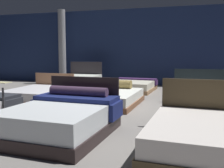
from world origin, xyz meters
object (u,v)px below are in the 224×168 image
object	(u,v)px
bed_2	(202,135)
bed_3	(39,94)
bed_1	(62,118)
bed_6	(78,82)
support_pillar	(62,47)
bed_4	(111,97)
bed_5	(200,100)
bed_7	(132,86)
bed_8	(196,87)
price_sign	(4,113)

from	to	relation	value
bed_2	bed_3	world-z (taller)	bed_2
bed_1	bed_2	world-z (taller)	bed_2
bed_1	bed_6	bearing A→B (deg)	114.05
bed_6	support_pillar	size ratio (longest dim) A/B	0.57
bed_1	bed_3	world-z (taller)	bed_1
bed_2	bed_4	size ratio (longest dim) A/B	1.02
bed_2	bed_6	distance (m)	7.54
bed_5	bed_7	size ratio (longest dim) A/B	0.97
bed_2	support_pillar	world-z (taller)	support_pillar
bed_1	bed_7	xyz separation A→B (m)	(0.04, 5.80, -0.10)
bed_1	bed_5	bearing A→B (deg)	52.84
bed_7	bed_2	bearing A→B (deg)	-64.85
bed_3	bed_8	distance (m)	5.58
bed_6	bed_8	bearing A→B (deg)	-1.26
bed_3	bed_7	distance (m)	3.75
bed_3	bed_6	xyz separation A→B (m)	(-0.02, 3.03, 0.07)
bed_1	bed_3	distance (m)	3.66
bed_4	bed_8	world-z (taller)	bed_4
bed_7	support_pillar	bearing A→B (deg)	162.51
bed_1	bed_2	xyz separation A→B (m)	(2.38, -0.01, -0.08)
bed_2	bed_6	bearing A→B (deg)	131.15
bed_8	price_sign	world-z (taller)	price_sign
bed_6	bed_4	bearing A→B (deg)	-53.00
bed_8	bed_2	bearing A→B (deg)	-92.11
bed_4	price_sign	xyz separation A→B (m)	(-1.17, -3.03, 0.15)
bed_5	bed_7	distance (m)	3.74
bed_6	price_sign	xyz separation A→B (m)	(1.16, -6.00, 0.08)
bed_1	bed_2	distance (m)	2.38
bed_1	bed_5	size ratio (longest dim) A/B	1.06
bed_1	bed_7	world-z (taller)	bed_1
price_sign	bed_8	bearing A→B (deg)	59.36
price_sign	support_pillar	size ratio (longest dim) A/B	0.26
bed_1	bed_2	size ratio (longest dim) A/B	0.94
bed_5	bed_8	world-z (taller)	bed_5
bed_6	bed_7	bearing A→B (deg)	-3.46
bed_3	bed_8	world-z (taller)	bed_3
bed_5	bed_8	xyz separation A→B (m)	(-0.04, 2.95, -0.02)
bed_3	bed_4	world-z (taller)	bed_3
bed_1	bed_4	distance (m)	2.92
bed_5	bed_6	xyz separation A→B (m)	(-4.75, 2.96, 0.02)
bed_4	bed_1	bearing A→B (deg)	-88.71
bed_1	price_sign	size ratio (longest dim) A/B	2.27
bed_5	support_pillar	world-z (taller)	support_pillar
price_sign	bed_7	bearing A→B (deg)	78.62
bed_1	bed_6	size ratio (longest dim) A/B	1.06
bed_1	bed_8	size ratio (longest dim) A/B	0.96
bed_2	bed_7	xyz separation A→B (m)	(-2.34, 5.81, -0.03)
bed_5	price_sign	distance (m)	4.71
bed_4	price_sign	world-z (taller)	price_sign
bed_1	bed_7	distance (m)	5.80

